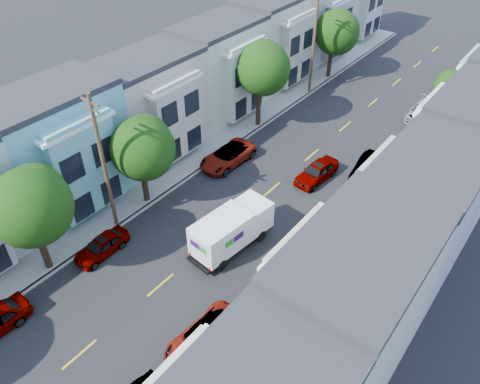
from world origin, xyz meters
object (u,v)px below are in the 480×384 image
object	(u,v)px
tree_b	(30,207)
tree_c	(142,149)
lead_sedan	(317,172)
parked_right_b	(205,337)
tree_d	(262,69)
parked_right_d	(422,111)
parked_left_c	(102,246)
tree_e	(336,32)
utility_pole_far	(314,44)
fedex_truck	(232,229)
utility_pole_near	(104,165)
parked_right_c	(368,167)
tree_far_r	(449,89)
parked_left_d	(228,156)

from	to	relation	value
tree_b	tree_c	bearing A→B (deg)	90.00
lead_sedan	parked_right_b	world-z (taller)	lead_sedan
tree_d	parked_right_d	world-z (taller)	tree_d
tree_c	parked_left_c	xyz separation A→B (m)	(1.40, -5.54, -4.10)
parked_right_b	parked_right_d	bearing A→B (deg)	93.23
tree_e	utility_pole_far	world-z (taller)	utility_pole_far
tree_e	parked_left_c	distance (m)	33.25
utility_pole_far	fedex_truck	world-z (taller)	utility_pole_far
utility_pole_near	fedex_truck	xyz separation A→B (m)	(7.67, 3.29, -3.60)
fedex_truck	lead_sedan	distance (m)	9.95
tree_b	parked_right_b	xyz separation A→B (m)	(11.20, 1.79, -4.52)
fedex_truck	parked_right_c	world-z (taller)	fedex_truck
tree_b	fedex_truck	distance (m)	12.05
fedex_truck	parked_left_c	xyz separation A→B (m)	(-6.27, -5.65, -0.90)
tree_c	parked_right_d	distance (m)	27.48
tree_c	parked_left_c	distance (m)	7.03
tree_far_r	parked_right_c	bearing A→B (deg)	-100.65
utility_pole_far	tree_d	bearing A→B (deg)	-90.01
tree_b	tree_far_r	xyz separation A→B (m)	(13.20, 32.07, -1.19)
fedex_truck	lead_sedan	size ratio (longest dim) A/B	1.27
fedex_truck	lead_sedan	xyz separation A→B (m)	(0.65, 9.90, -0.81)
utility_pole_far	parked_right_d	size ratio (longest dim) A/B	2.13
tree_b	parked_left_c	world-z (taller)	tree_b
tree_far_r	fedex_truck	bearing A→B (deg)	-103.21
tree_b	parked_left_c	distance (m)	5.56
lead_sedan	tree_far_r	bearing A→B (deg)	75.28
fedex_truck	parked_left_d	distance (m)	9.73
utility_pole_far	parked_right_d	distance (m)	12.21
parked_right_c	parked_right_d	world-z (taller)	parked_right_c
tree_b	parked_right_c	size ratio (longest dim) A/B	1.74
tree_b	fedex_truck	xyz separation A→B (m)	(7.67, 8.55, -3.64)
parked_right_c	parked_right_d	bearing A→B (deg)	85.53
lead_sedan	parked_left_d	xyz separation A→B (m)	(-6.92, -2.51, -0.02)
tree_b	parked_right_c	distance (m)	24.63
lead_sedan	parked_right_c	bearing A→B (deg)	51.41
tree_far_r	parked_right_b	bearing A→B (deg)	-93.77
tree_far_r	tree_e	bearing A→B (deg)	164.14
tree_e	fedex_truck	bearing A→B (deg)	-74.28
tree_b	tree_far_r	distance (m)	34.70
tree_c	utility_pole_far	size ratio (longest dim) A/B	0.70
parked_left_c	parked_right_d	distance (m)	31.85
utility_pole_far	parked_left_c	distance (m)	28.75
tree_e	parked_right_d	distance (m)	12.30
tree_d	tree_e	world-z (taller)	tree_d
tree_e	tree_d	bearing A→B (deg)	-90.00
lead_sedan	parked_right_c	world-z (taller)	lead_sedan
utility_pole_near	parked_left_d	xyz separation A→B (m)	(1.40, 10.68, -4.43)
parked_left_d	parked_right_b	distance (m)	17.21
tree_b	parked_left_c	xyz separation A→B (m)	(1.40, 2.90, -4.54)
parked_left_d	tree_c	bearing A→B (deg)	-98.21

